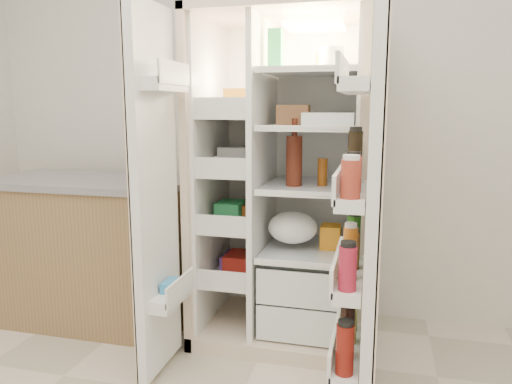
# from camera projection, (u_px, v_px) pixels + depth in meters

# --- Properties ---
(wall_back) EXTENTS (4.00, 0.02, 2.70)m
(wall_back) POSITION_uv_depth(u_px,v_px,m) (287.00, 99.00, 2.99)
(wall_back) COLOR silver
(wall_back) RESTS_ON floor
(refrigerator) EXTENTS (0.92, 0.70, 1.80)m
(refrigerator) POSITION_uv_depth(u_px,v_px,m) (287.00, 207.00, 2.74)
(refrigerator) COLOR beige
(refrigerator) RESTS_ON floor
(freezer_door) EXTENTS (0.15, 0.40, 1.72)m
(freezer_door) POSITION_uv_depth(u_px,v_px,m) (155.00, 196.00, 2.27)
(freezer_door) COLOR white
(freezer_door) RESTS_ON floor
(fridge_door) EXTENTS (0.17, 0.58, 1.72)m
(fridge_door) POSITION_uv_depth(u_px,v_px,m) (369.00, 217.00, 1.95)
(fridge_door) COLOR white
(fridge_door) RESTS_ON floor
(kitchen_counter) EXTENTS (1.22, 0.65, 0.88)m
(kitchen_counter) POSITION_uv_depth(u_px,v_px,m) (95.00, 249.00, 2.97)
(kitchen_counter) COLOR #8F6A47
(kitchen_counter) RESTS_ON floor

